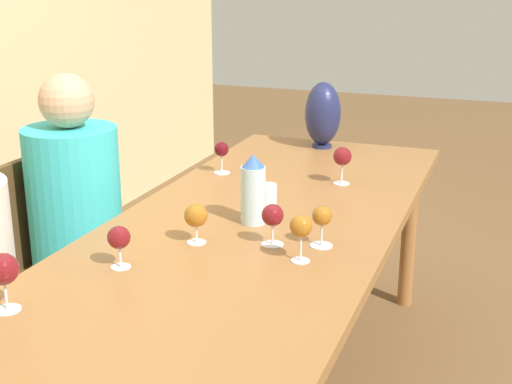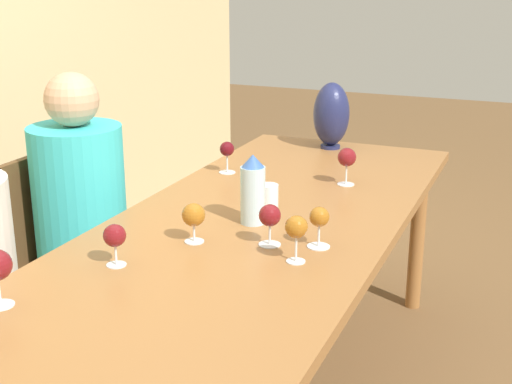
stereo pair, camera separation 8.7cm
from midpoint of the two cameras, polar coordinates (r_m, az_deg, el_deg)
dining_table at (r=2.39m, az=0.67°, el=-4.16°), size 2.48×0.93×0.76m
water_bottle at (r=2.34m, az=0.87°, el=0.14°), size 0.08×0.08×0.24m
water_tumbler at (r=2.51m, az=1.98°, el=-0.35°), size 0.07×0.07×0.09m
vase at (r=3.35m, az=6.79°, el=6.17°), size 0.17×0.17×0.31m
wine_glass_0 at (r=2.16m, az=6.23°, el=-2.15°), size 0.07×0.07×0.13m
wine_glass_2 at (r=2.19m, az=-3.89°, el=-1.90°), size 0.07×0.07×0.13m
wine_glass_3 at (r=2.04m, az=4.47°, el=-2.91°), size 0.07×0.07×0.14m
wine_glass_4 at (r=2.93m, az=-1.49°, el=3.33°), size 0.07×0.07×0.13m
wine_glass_5 at (r=2.79m, az=8.17°, el=2.69°), size 0.07×0.07×0.15m
wine_glass_6 at (r=2.05m, az=-10.05°, el=-3.55°), size 0.07×0.07×0.12m
wine_glass_7 at (r=2.16m, az=2.27°, el=-2.00°), size 0.07×0.07×0.13m
chair_far at (r=2.93m, az=-13.83°, el=-4.87°), size 0.44×0.44×0.88m
person_far at (r=2.83m, az=-12.74°, el=-2.07°), size 0.35×0.35×1.21m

